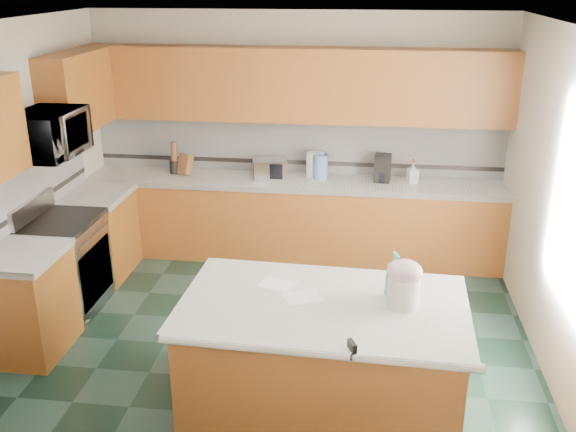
# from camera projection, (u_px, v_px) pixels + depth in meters

# --- Properties ---
(floor) EXTENTS (4.60, 4.60, 0.00)m
(floor) POSITION_uv_depth(u_px,v_px,m) (266.00, 350.00, 5.55)
(floor) COLOR black
(floor) RESTS_ON ground
(ceiling) EXTENTS (4.60, 4.60, 0.00)m
(ceiling) POSITION_uv_depth(u_px,v_px,m) (261.00, 27.00, 4.59)
(ceiling) COLOR white
(ceiling) RESTS_ON ground
(wall_back) EXTENTS (4.60, 0.04, 2.70)m
(wall_back) POSITION_uv_depth(u_px,v_px,m) (297.00, 135.00, 7.22)
(wall_back) COLOR beige
(wall_back) RESTS_ON ground
(wall_front) EXTENTS (4.60, 0.04, 2.70)m
(wall_front) POSITION_uv_depth(u_px,v_px,m) (181.00, 374.00, 2.92)
(wall_front) COLOR beige
(wall_front) RESTS_ON ground
(wall_right) EXTENTS (0.04, 4.60, 2.70)m
(wall_right) POSITION_uv_depth(u_px,v_px,m) (569.00, 217.00, 4.80)
(wall_right) COLOR beige
(wall_right) RESTS_ON ground
(back_base_cab) EXTENTS (4.60, 0.60, 0.86)m
(back_base_cab) POSITION_uv_depth(u_px,v_px,m) (293.00, 221.00, 7.26)
(back_base_cab) COLOR #5E3510
(back_base_cab) RESTS_ON ground
(back_countertop) EXTENTS (4.60, 0.64, 0.06)m
(back_countertop) POSITION_uv_depth(u_px,v_px,m) (293.00, 182.00, 7.09)
(back_countertop) COLOR white
(back_countertop) RESTS_ON back_base_cab
(back_upper_cab) EXTENTS (4.60, 0.33, 0.78)m
(back_upper_cab) POSITION_uv_depth(u_px,v_px,m) (295.00, 85.00, 6.84)
(back_upper_cab) COLOR #5E3510
(back_upper_cab) RESTS_ON wall_back
(back_backsplash) EXTENTS (4.60, 0.02, 0.63)m
(back_backsplash) POSITION_uv_depth(u_px,v_px,m) (297.00, 145.00, 7.24)
(back_backsplash) COLOR silver
(back_backsplash) RESTS_ON back_countertop
(back_accent_band) EXTENTS (4.60, 0.01, 0.05)m
(back_accent_band) POSITION_uv_depth(u_px,v_px,m) (296.00, 162.00, 7.30)
(back_accent_band) COLOR black
(back_accent_band) RESTS_ON back_countertop
(left_base_cab_rear) EXTENTS (0.60, 0.82, 0.86)m
(left_base_cab_rear) POSITION_uv_depth(u_px,v_px,m) (99.00, 236.00, 6.83)
(left_base_cab_rear) COLOR #5E3510
(left_base_cab_rear) RESTS_ON ground
(left_counter_rear) EXTENTS (0.64, 0.82, 0.06)m
(left_counter_rear) POSITION_uv_depth(u_px,v_px,m) (95.00, 195.00, 6.67)
(left_counter_rear) COLOR white
(left_counter_rear) RESTS_ON left_base_cab_rear
(left_base_cab_front) EXTENTS (0.60, 0.72, 0.86)m
(left_base_cab_front) POSITION_uv_depth(u_px,v_px,m) (27.00, 305.00, 5.42)
(left_base_cab_front) COLOR #5E3510
(left_base_cab_front) RESTS_ON ground
(left_counter_front) EXTENTS (0.64, 0.72, 0.06)m
(left_counter_front) POSITION_uv_depth(u_px,v_px,m) (19.00, 256.00, 5.25)
(left_counter_front) COLOR white
(left_counter_front) RESTS_ON left_base_cab_front
(left_backsplash) EXTENTS (0.02, 2.30, 0.63)m
(left_backsplash) POSITION_uv_depth(u_px,v_px,m) (28.00, 185.00, 5.90)
(left_backsplash) COLOR silver
(left_backsplash) RESTS_ON wall_left
(left_accent_band) EXTENTS (0.01, 2.30, 0.05)m
(left_accent_band) POSITION_uv_depth(u_px,v_px,m) (32.00, 205.00, 5.96)
(left_accent_band) COLOR black
(left_accent_band) RESTS_ON wall_left
(left_upper_cab_rear) EXTENTS (0.33, 1.09, 0.78)m
(left_upper_cab_rear) POSITION_uv_depth(u_px,v_px,m) (76.00, 92.00, 6.44)
(left_upper_cab_rear) COLOR #5E3510
(left_upper_cab_rear) RESTS_ON wall_left
(range_body) EXTENTS (0.60, 0.76, 0.88)m
(range_body) POSITION_uv_depth(u_px,v_px,m) (66.00, 267.00, 6.10)
(range_body) COLOR #B7B7BC
(range_body) RESTS_ON ground
(range_oven_door) EXTENTS (0.02, 0.68, 0.55)m
(range_oven_door) POSITION_uv_depth(u_px,v_px,m) (96.00, 272.00, 6.08)
(range_oven_door) COLOR black
(range_oven_door) RESTS_ON range_body
(range_cooktop) EXTENTS (0.62, 0.78, 0.04)m
(range_cooktop) POSITION_uv_depth(u_px,v_px,m) (60.00, 222.00, 5.93)
(range_cooktop) COLOR black
(range_cooktop) RESTS_ON range_body
(range_handle) EXTENTS (0.02, 0.66, 0.02)m
(range_handle) POSITION_uv_depth(u_px,v_px,m) (94.00, 236.00, 5.94)
(range_handle) COLOR #B7B7BC
(range_handle) RESTS_ON range_body
(range_backguard) EXTENTS (0.06, 0.76, 0.18)m
(range_backguard) POSITION_uv_depth(u_px,v_px,m) (32.00, 209.00, 5.92)
(range_backguard) COLOR #B7B7BC
(range_backguard) RESTS_ON range_body
(microwave) EXTENTS (0.50, 0.73, 0.41)m
(microwave) POSITION_uv_depth(u_px,v_px,m) (48.00, 134.00, 5.64)
(microwave) COLOR #B7B7BC
(microwave) RESTS_ON wall_left
(island_base) EXTENTS (1.93, 1.16, 0.86)m
(island_base) POSITION_uv_depth(u_px,v_px,m) (322.00, 363.00, 4.62)
(island_base) COLOR #5E3510
(island_base) RESTS_ON ground
(island_top) EXTENTS (2.04, 1.26, 0.06)m
(island_top) POSITION_uv_depth(u_px,v_px,m) (323.00, 306.00, 4.46)
(island_top) COLOR white
(island_top) RESTS_ON island_base
(island_bullnose) EXTENTS (1.99, 0.14, 0.06)m
(island_bullnose) POSITION_uv_depth(u_px,v_px,m) (316.00, 353.00, 3.91)
(island_bullnose) COLOR white
(island_bullnose) RESTS_ON island_base
(treat_jar) EXTENTS (0.24, 0.24, 0.23)m
(treat_jar) POSITION_uv_depth(u_px,v_px,m) (403.00, 291.00, 4.36)
(treat_jar) COLOR silver
(treat_jar) RESTS_ON island_top
(treat_jar_lid) EXTENTS (0.24, 0.24, 0.15)m
(treat_jar_lid) POSITION_uv_depth(u_px,v_px,m) (405.00, 271.00, 4.31)
(treat_jar_lid) COLOR beige
(treat_jar_lid) RESTS_ON treat_jar
(treat_jar_knob) EXTENTS (0.08, 0.03, 0.03)m
(treat_jar_knob) POSITION_uv_depth(u_px,v_px,m) (405.00, 264.00, 4.29)
(treat_jar_knob) COLOR tan
(treat_jar_knob) RESTS_ON treat_jar_lid
(treat_jar_knob_end_l) EXTENTS (0.04, 0.04, 0.04)m
(treat_jar_knob_end_l) POSITION_uv_depth(u_px,v_px,m) (399.00, 264.00, 4.29)
(treat_jar_knob_end_l) COLOR tan
(treat_jar_knob_end_l) RESTS_ON treat_jar_lid
(treat_jar_knob_end_r) EXTENTS (0.04, 0.04, 0.04)m
(treat_jar_knob_end_r) POSITION_uv_depth(u_px,v_px,m) (411.00, 265.00, 4.28)
(treat_jar_knob_end_r) COLOR tan
(treat_jar_knob_end_r) RESTS_ON treat_jar_lid
(soap_bottle_island) EXTENTS (0.17, 0.17, 0.34)m
(soap_bottle_island) POSITION_uv_depth(u_px,v_px,m) (394.00, 275.00, 4.47)
(soap_bottle_island) COLOR teal
(soap_bottle_island) RESTS_ON island_top
(paper_sheet_a) EXTENTS (0.32, 0.28, 0.00)m
(paper_sheet_a) POSITION_uv_depth(u_px,v_px,m) (303.00, 297.00, 4.51)
(paper_sheet_a) COLOR white
(paper_sheet_a) RESTS_ON island_top
(paper_sheet_b) EXTENTS (0.31, 0.27, 0.00)m
(paper_sheet_b) POSITION_uv_depth(u_px,v_px,m) (278.00, 284.00, 4.71)
(paper_sheet_b) COLOR white
(paper_sheet_b) RESTS_ON island_top
(clamp_body) EXTENTS (0.07, 0.10, 0.09)m
(clamp_body) POSITION_uv_depth(u_px,v_px,m) (352.00, 348.00, 3.89)
(clamp_body) COLOR black
(clamp_body) RESTS_ON island_top
(clamp_handle) EXTENTS (0.02, 0.07, 0.02)m
(clamp_handle) POSITION_uv_depth(u_px,v_px,m) (352.00, 356.00, 3.84)
(clamp_handle) COLOR black
(clamp_handle) RESTS_ON island_top
(knife_block) EXTENTS (0.19, 0.21, 0.26)m
(knife_block) POSITION_uv_depth(u_px,v_px,m) (185.00, 164.00, 7.23)
(knife_block) COLOR #472814
(knife_block) RESTS_ON back_countertop
(utensil_crock) EXTENTS (0.12, 0.12, 0.15)m
(utensil_crock) POSITION_uv_depth(u_px,v_px,m) (175.00, 167.00, 7.29)
(utensil_crock) COLOR black
(utensil_crock) RESTS_ON back_countertop
(utensil_bundle) EXTENTS (0.07, 0.07, 0.22)m
(utensil_bundle) POSITION_uv_depth(u_px,v_px,m) (174.00, 151.00, 7.23)
(utensil_bundle) COLOR #472814
(utensil_bundle) RESTS_ON utensil_crock
(toaster_oven) EXTENTS (0.41, 0.33, 0.21)m
(toaster_oven) POSITION_uv_depth(u_px,v_px,m) (270.00, 168.00, 7.12)
(toaster_oven) COLOR #B7B7BC
(toaster_oven) RESTS_ON back_countertop
(toaster_oven_door) EXTENTS (0.32, 0.01, 0.17)m
(toaster_oven_door) POSITION_uv_depth(u_px,v_px,m) (268.00, 171.00, 7.01)
(toaster_oven_door) COLOR black
(toaster_oven_door) RESTS_ON toaster_oven
(paper_towel) EXTENTS (0.13, 0.13, 0.29)m
(paper_towel) POSITION_uv_depth(u_px,v_px,m) (312.00, 165.00, 7.10)
(paper_towel) COLOR white
(paper_towel) RESTS_ON back_countertop
(paper_towel_base) EXTENTS (0.19, 0.19, 0.01)m
(paper_towel_base) POSITION_uv_depth(u_px,v_px,m) (312.00, 177.00, 7.15)
(paper_towel_base) COLOR #B7B7BC
(paper_towel_base) RESTS_ON back_countertop
(water_jug) EXTENTS (0.17, 0.17, 0.28)m
(water_jug) POSITION_uv_depth(u_px,v_px,m) (320.00, 167.00, 7.05)
(water_jug) COLOR #6084AF
(water_jug) RESTS_ON back_countertop
(water_jug_neck) EXTENTS (0.08, 0.08, 0.04)m
(water_jug_neck) POSITION_uv_depth(u_px,v_px,m) (321.00, 153.00, 7.00)
(water_jug_neck) COLOR #6084AF
(water_jug_neck) RESTS_ON water_jug
(coffee_maker) EXTENTS (0.19, 0.21, 0.29)m
(coffee_maker) POSITION_uv_depth(u_px,v_px,m) (383.00, 168.00, 6.99)
(coffee_maker) COLOR black
(coffee_maker) RESTS_ON back_countertop
(coffee_carafe) EXTENTS (0.12, 0.12, 0.12)m
(coffee_carafe) POSITION_uv_depth(u_px,v_px,m) (382.00, 177.00, 6.98)
(coffee_carafe) COLOR black
(coffee_carafe) RESTS_ON back_countertop
(soap_bottle_back) EXTENTS (0.13, 0.13, 0.23)m
(soap_bottle_back) POSITION_uv_depth(u_px,v_px,m) (413.00, 173.00, 6.93)
(soap_bottle_back) COLOR white
(soap_bottle_back) RESTS_ON back_countertop
(soap_back_cap) EXTENTS (0.02, 0.02, 0.03)m
(soap_back_cap) POSITION_uv_depth(u_px,v_px,m) (414.00, 161.00, 6.89)
(soap_back_cap) COLOR red
(soap_back_cap) RESTS_ON soap_bottle_back
(window_light_proxy) EXTENTS (0.02, 1.40, 1.10)m
(window_light_proxy) POSITION_uv_depth(u_px,v_px,m) (576.00, 207.00, 4.56)
(window_light_proxy) COLOR white
(window_light_proxy) RESTS_ON wall_right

